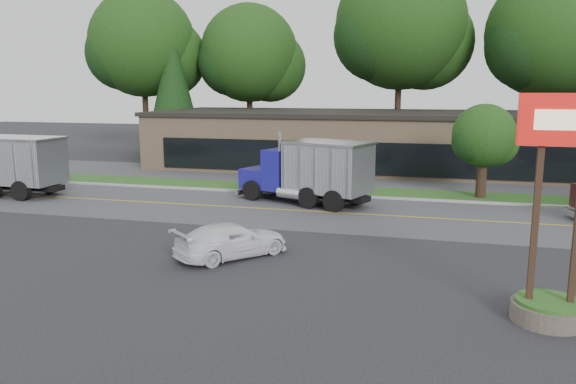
# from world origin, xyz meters

# --- Properties ---
(ground) EXTENTS (140.00, 140.00, 0.00)m
(ground) POSITION_xyz_m (0.00, 0.00, 0.00)
(ground) COLOR #343439
(ground) RESTS_ON ground
(road) EXTENTS (60.00, 8.00, 0.02)m
(road) POSITION_xyz_m (0.00, 9.00, 0.00)
(road) COLOR #5B5B60
(road) RESTS_ON ground
(center_line) EXTENTS (60.00, 0.12, 0.01)m
(center_line) POSITION_xyz_m (0.00, 9.00, 0.00)
(center_line) COLOR gold
(center_line) RESTS_ON ground
(curb) EXTENTS (60.00, 0.30, 0.12)m
(curb) POSITION_xyz_m (0.00, 13.20, 0.00)
(curb) COLOR #9E9E99
(curb) RESTS_ON ground
(grass_verge) EXTENTS (60.00, 3.40, 0.03)m
(grass_verge) POSITION_xyz_m (0.00, 15.00, 0.00)
(grass_verge) COLOR #22541C
(grass_verge) RESTS_ON ground
(far_parking) EXTENTS (60.00, 7.00, 0.02)m
(far_parking) POSITION_xyz_m (0.00, 20.00, 0.00)
(far_parking) COLOR #5B5B60
(far_parking) RESTS_ON ground
(strip_mall) EXTENTS (32.00, 12.00, 4.00)m
(strip_mall) POSITION_xyz_m (2.00, 26.00, 2.00)
(strip_mall) COLOR tan
(strip_mall) RESTS_ON ground
(bilo_sign) EXTENTS (2.20, 1.90, 5.95)m
(bilo_sign) POSITION_xyz_m (10.50, -2.50, 2.02)
(bilo_sign) COLOR #6B6054
(bilo_sign) RESTS_ON ground
(tree_far_a) EXTENTS (10.73, 10.10, 15.31)m
(tree_far_a) POSITION_xyz_m (-19.84, 32.13, 9.77)
(tree_far_a) COLOR #382619
(tree_far_a) RESTS_ON ground
(tree_far_b) EXTENTS (9.75, 9.18, 13.91)m
(tree_far_b) POSITION_xyz_m (-9.85, 34.12, 8.88)
(tree_far_b) COLOR #382619
(tree_far_b) RESTS_ON ground
(tree_far_c) EXTENTS (12.12, 11.41, 17.29)m
(tree_far_c) POSITION_xyz_m (4.18, 34.15, 11.04)
(tree_far_c) COLOR #382619
(tree_far_c) RESTS_ON ground
(tree_far_d) EXTENTS (10.84, 10.21, 15.47)m
(tree_far_d) POSITION_xyz_m (16.17, 33.13, 9.87)
(tree_far_d) COLOR #382619
(tree_far_d) RESTS_ON ground
(evergreen_left) EXTENTS (5.10, 5.10, 11.60)m
(evergreen_left) POSITION_xyz_m (-16.00, 30.00, 6.38)
(evergreen_left) COLOR #382619
(evergreen_left) RESTS_ON ground
(tree_verge) EXTENTS (3.68, 3.46, 5.24)m
(tree_verge) POSITION_xyz_m (10.06, 15.04, 3.33)
(tree_verge) COLOR #382619
(tree_verge) RESTS_ON ground
(dump_truck_blue) EXTENTS (7.65, 4.85, 3.36)m
(dump_truck_blue) POSITION_xyz_m (1.14, 10.94, 1.80)
(dump_truck_blue) COLOR black
(dump_truck_blue) RESTS_ON ground
(rally_car) EXTENTS (4.05, 4.41, 1.24)m
(rally_car) POSITION_xyz_m (0.40, 0.84, 0.62)
(rally_car) COLOR white
(rally_car) RESTS_ON ground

